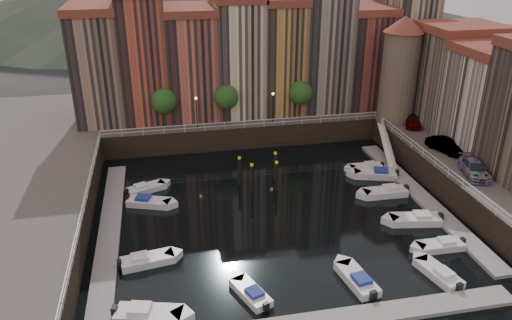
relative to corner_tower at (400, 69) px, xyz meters
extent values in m
plane|color=black|center=(-20.00, -14.50, -10.19)|extent=(200.00, 200.00, 0.00)
cube|color=black|center=(-20.00, 11.50, -8.69)|extent=(80.00, 20.00, 3.00)
cube|color=gray|center=(-36.20, -15.50, -10.02)|extent=(2.00, 28.00, 0.35)
cube|color=gray|center=(-3.80, -15.50, -10.02)|extent=(2.00, 28.00, 0.35)
cone|color=#2D382D|center=(-50.00, 95.50, -3.19)|extent=(80.00, 80.00, 14.00)
cone|color=#2D382D|center=(20.00, 95.50, -4.19)|extent=(70.00, 70.00, 12.00)
cube|color=#8B6C58|center=(-38.00, 9.00, -0.19)|extent=(6.00, 10.00, 14.00)
cube|color=brown|center=(-38.00, 9.00, 7.31)|extent=(6.30, 10.30, 1.00)
cube|color=#A94A35|center=(-32.10, 9.00, 0.81)|extent=(5.80, 10.00, 16.00)
cube|color=#B25D49|center=(-25.95, 9.00, -0.44)|extent=(6.50, 10.00, 13.50)
cube|color=brown|center=(-25.95, 9.00, 6.81)|extent=(6.80, 10.30, 1.00)
cube|color=beige|center=(-19.60, 9.00, 0.31)|extent=(6.20, 10.00, 15.00)
cube|color=#B58442|center=(-13.70, 9.00, 0.06)|extent=(5.60, 10.00, 14.50)
cube|color=gray|center=(-7.70, 9.00, 1.06)|extent=(6.40, 10.00, 16.50)
cube|color=brown|center=(-1.50, 9.00, -0.69)|extent=(6.00, 10.00, 13.00)
cube|color=brown|center=(-1.50, 9.00, 6.31)|extent=(6.30, 10.30, 1.00)
cube|color=tan|center=(4.45, 9.00, 0.56)|extent=(5.90, 10.00, 15.50)
cube|color=#79685B|center=(6.50, -2.50, -1.19)|extent=(9.00, 8.00, 12.00)
cube|color=brown|center=(6.50, -2.50, 5.31)|extent=(9.30, 8.30, 1.00)
cube|color=beige|center=(6.50, -10.50, -1.69)|extent=(9.00, 8.00, 11.00)
cube|color=brown|center=(6.50, -10.50, 4.31)|extent=(9.30, 8.30, 1.00)
cylinder|color=#6B5B4C|center=(0.00, 0.00, -1.19)|extent=(4.60, 4.60, 12.00)
cone|color=brown|center=(0.00, 0.00, 5.61)|extent=(5.20, 5.20, 2.00)
cylinder|color=black|center=(-30.00, 3.70, -5.99)|extent=(0.30, 0.30, 2.40)
sphere|color=#1E4719|center=(-30.00, 3.70, -3.59)|extent=(3.20, 3.20, 3.20)
cylinder|color=black|center=(-22.00, 3.70, -5.99)|extent=(0.30, 0.30, 2.40)
sphere|color=#1E4719|center=(-22.00, 3.70, -3.59)|extent=(3.20, 3.20, 3.20)
cylinder|color=black|center=(-12.00, 3.70, -5.99)|extent=(0.30, 0.30, 2.40)
sphere|color=#1E4719|center=(-12.00, 3.70, -3.59)|extent=(3.20, 3.20, 3.20)
cylinder|color=black|center=(-26.00, 2.70, -5.19)|extent=(0.12, 0.12, 4.00)
sphere|color=#FFD88C|center=(-26.00, 2.70, -3.19)|extent=(0.36, 0.36, 0.36)
cylinder|color=black|center=(-16.00, 2.70, -5.19)|extent=(0.12, 0.12, 4.00)
sphere|color=#FFD88C|center=(-16.00, 2.70, -3.19)|extent=(0.36, 0.36, 0.36)
cube|color=white|center=(-20.00, 1.50, -6.24)|extent=(36.00, 0.08, 0.08)
cube|color=white|center=(-20.00, 1.50, -6.69)|extent=(36.00, 0.06, 0.06)
cube|color=white|center=(-2.00, -15.50, -6.24)|extent=(0.08, 34.00, 0.08)
cube|color=white|center=(-2.00, -15.50, -6.69)|extent=(0.06, 34.00, 0.06)
cube|color=white|center=(-38.00, -15.50, -6.24)|extent=(0.08, 34.00, 0.08)
cube|color=white|center=(-38.00, -15.50, -6.69)|extent=(0.06, 34.00, 0.06)
cube|color=white|center=(-2.90, -4.50, -8.44)|extent=(2.78, 8.26, 2.81)
cube|color=white|center=(-2.90, -4.50, -7.94)|extent=(1.93, 8.32, 3.65)
cylinder|color=black|center=(-21.41, -10.60, -8.69)|extent=(0.32, 0.32, 3.60)
cylinder|color=yellow|center=(-21.41, -10.60, -6.84)|extent=(0.36, 0.36, 0.25)
cylinder|color=black|center=(-22.41, -8.56, -8.69)|extent=(0.32, 0.32, 3.60)
cylinder|color=yellow|center=(-22.41, -8.56, -6.84)|extent=(0.36, 0.36, 0.25)
cylinder|color=black|center=(-18.65, -10.50, -8.69)|extent=(0.32, 0.32, 3.60)
cylinder|color=yellow|center=(-18.65, -10.50, -6.84)|extent=(0.36, 0.36, 0.25)
cylinder|color=black|center=(-18.20, -8.03, -8.69)|extent=(0.32, 0.32, 3.60)
cylinder|color=yellow|center=(-18.20, -8.03, -6.84)|extent=(0.36, 0.36, 0.25)
cube|color=silver|center=(-32.56, -28.50, -9.86)|extent=(5.23, 3.09, 0.84)
cube|color=silver|center=(-33.21, -28.33, -9.36)|extent=(1.85, 1.69, 0.56)
cube|color=black|center=(-35.04, -27.84, -9.58)|extent=(0.52, 0.64, 0.78)
cube|color=silver|center=(-32.66, -21.55, -9.89)|extent=(4.70, 2.43, 0.76)
cube|color=silver|center=(-33.26, -21.65, -9.43)|extent=(1.60, 1.44, 0.51)
cube|color=black|center=(-34.96, -21.93, -9.63)|extent=(0.43, 0.56, 0.71)
cube|color=silver|center=(-32.45, -11.22, -9.89)|extent=(4.82, 3.17, 0.77)
cube|color=navy|center=(-33.03, -11.01, -9.43)|extent=(1.76, 1.64, 0.51)
cube|color=black|center=(-34.66, -10.42, -9.63)|extent=(0.51, 0.60, 0.72)
cube|color=silver|center=(-32.76, -7.92, -9.91)|extent=(4.49, 3.06, 0.71)
cube|color=silver|center=(-33.29, -8.13, -9.48)|extent=(1.66, 1.55, 0.48)
cube|color=black|center=(-34.79, -8.73, -9.67)|extent=(0.49, 0.57, 0.67)
cube|color=silver|center=(-6.87, -24.50, -9.91)|extent=(4.25, 1.71, 0.72)
cube|color=silver|center=(-6.30, -24.51, -9.48)|extent=(1.36, 1.18, 0.48)
cube|color=black|center=(-4.67, -24.55, -9.67)|extent=(0.34, 0.49, 0.67)
cube|color=silver|center=(-6.96, -19.97, -9.86)|extent=(5.10, 2.66, 0.83)
cube|color=silver|center=(-6.31, -20.08, -9.37)|extent=(1.75, 1.56, 0.55)
cube|color=black|center=(-4.46, -20.40, -9.59)|extent=(0.47, 0.61, 0.77)
cube|color=silver|center=(-7.42, -14.09, -9.87)|extent=(4.79, 1.92, 0.81)
cube|color=silver|center=(-6.77, -14.10, -9.38)|extent=(1.54, 1.32, 0.54)
cube|color=black|center=(-4.94, -14.14, -9.60)|extent=(0.39, 0.55, 0.76)
cube|color=silver|center=(-6.61, -9.66, -9.87)|extent=(5.12, 3.15, 0.82)
cube|color=navy|center=(-5.98, -9.85, -9.38)|extent=(1.84, 1.69, 0.54)
cube|color=black|center=(-4.21, -10.38, -9.60)|extent=(0.52, 0.63, 0.76)
cube|color=silver|center=(-6.83, -7.52, -9.93)|extent=(3.98, 1.68, 0.67)
cube|color=silver|center=(-6.30, -7.55, -9.53)|extent=(1.29, 1.12, 0.45)
cube|color=black|center=(-4.79, -7.61, -9.70)|extent=(0.33, 0.46, 0.62)
cube|color=silver|center=(-24.79, -27.47, -9.92)|extent=(2.97, 4.36, 0.69)
cube|color=navy|center=(-24.58, -27.98, -9.50)|extent=(1.51, 1.62, 0.46)
cube|color=black|center=(-23.99, -29.44, -9.69)|extent=(0.55, 0.47, 0.65)
cube|color=silver|center=(-16.03, -27.57, -9.88)|extent=(2.47, 4.81, 0.78)
cube|color=navy|center=(-15.93, -28.19, -9.41)|extent=(1.47, 1.64, 0.52)
cube|color=black|center=(-15.65, -29.94, -9.62)|extent=(0.57, 0.44, 0.73)
cube|color=silver|center=(-9.14, -28.13, -9.90)|extent=(2.63, 4.60, 0.74)
cube|color=silver|center=(-9.00, -28.70, -9.46)|extent=(1.47, 1.61, 0.49)
cube|color=black|center=(-8.61, -30.33, -9.65)|extent=(0.56, 0.45, 0.69)
imported|color=gray|center=(1.48, -2.25, -6.42)|extent=(3.23, 4.89, 1.55)
imported|color=gray|center=(1.11, -10.86, -6.42)|extent=(3.07, 4.95, 1.54)
imported|color=gray|center=(0.71, -17.05, -6.44)|extent=(3.28, 5.56, 1.51)
camera|label=1|loc=(-30.55, -58.12, 15.60)|focal=35.00mm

